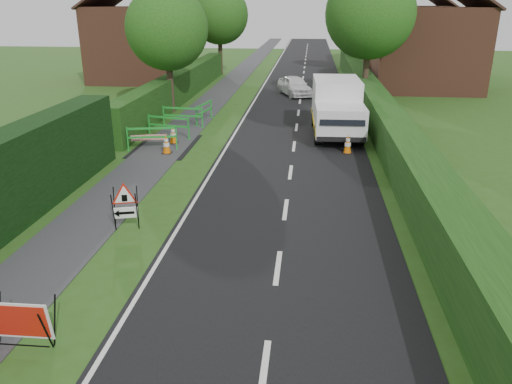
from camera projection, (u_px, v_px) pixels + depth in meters
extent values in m
plane|color=#2A4E16|center=(161.00, 285.00, 10.90)|extent=(120.00, 120.00, 0.00)
cube|color=black|center=(304.00, 74.00, 43.17)|extent=(6.00, 90.00, 0.02)
cube|color=#2D2D30|center=(241.00, 73.00, 43.72)|extent=(2.00, 90.00, 0.02)
cube|color=#14380F|center=(182.00, 99.00, 31.84)|extent=(1.00, 24.00, 1.80)
cube|color=#14380F|center=(377.00, 125.00, 25.12)|extent=(1.20, 50.00, 1.50)
cube|color=brown|center=(143.00, 44.00, 38.80)|extent=(7.00, 7.00, 5.50)
cube|color=brown|center=(425.00, 49.00, 34.84)|extent=(7.00, 7.00, 5.50)
cube|color=brown|center=(405.00, 36.00, 47.76)|extent=(7.00, 7.00, 5.50)
cylinder|color=#2D2116|center=(171.00, 89.00, 27.62)|extent=(0.36, 0.36, 2.62)
sphere|color=#164913|center=(167.00, 28.00, 26.48)|extent=(4.40, 4.40, 4.40)
cylinder|color=#2D2116|center=(365.00, 78.00, 30.17)|extent=(0.36, 0.36, 2.97)
sphere|color=#164913|center=(370.00, 13.00, 28.86)|extent=(5.20, 5.20, 5.20)
cylinder|color=#2D2116|center=(220.00, 58.00, 42.45)|extent=(0.36, 0.36, 2.80)
sphere|color=#164913|center=(219.00, 15.00, 41.23)|extent=(4.80, 4.80, 4.80)
cylinder|color=#2D2116|center=(348.00, 56.00, 45.14)|extent=(0.36, 0.36, 2.45)
sphere|color=#164913|center=(350.00, 21.00, 44.07)|extent=(4.20, 4.20, 4.20)
cylinder|color=black|center=(0.00, 317.00, 9.00)|extent=(0.04, 0.32, 0.89)
cylinder|color=black|center=(46.00, 331.00, 8.60)|extent=(0.04, 0.32, 0.89)
cylinder|color=black|center=(55.00, 320.00, 8.91)|extent=(0.04, 0.32, 0.89)
cylinder|color=black|center=(20.00, 345.00, 8.74)|extent=(1.09, 0.04, 0.02)
cube|color=white|center=(21.00, 321.00, 8.75)|extent=(1.10, 0.15, 0.78)
cube|color=red|center=(20.00, 321.00, 8.74)|extent=(0.99, 0.13, 0.68)
cylinder|color=black|center=(113.00, 213.00, 13.16)|extent=(0.12, 0.35, 1.13)
cylinder|color=black|center=(115.00, 208.00, 13.42)|extent=(0.12, 0.35, 1.13)
cylinder|color=black|center=(137.00, 211.00, 13.25)|extent=(0.12, 0.35, 1.13)
cylinder|color=black|center=(138.00, 207.00, 13.51)|extent=(0.12, 0.35, 1.13)
cube|color=white|center=(126.00, 213.00, 13.34)|extent=(0.61, 0.19, 0.31)
cube|color=black|center=(126.00, 213.00, 13.33)|extent=(0.44, 0.13, 0.07)
cone|color=black|center=(117.00, 214.00, 13.29)|extent=(0.19, 0.21, 0.18)
cube|color=black|center=(124.00, 198.00, 13.17)|extent=(0.14, 0.05, 0.18)
cube|color=silver|center=(336.00, 100.00, 23.58)|extent=(2.21, 3.45, 2.02)
cube|color=silver|center=(340.00, 120.00, 21.33)|extent=(2.17, 2.25, 1.24)
cube|color=black|center=(343.00, 119.00, 20.25)|extent=(1.85, 0.30, 0.57)
cube|color=yellow|center=(313.00, 121.00, 23.02)|extent=(0.20, 5.18, 0.25)
cube|color=yellow|center=(360.00, 122.00, 22.88)|extent=(0.20, 5.18, 0.25)
cube|color=black|center=(341.00, 139.00, 20.56)|extent=(2.05, 0.20, 0.21)
cylinder|color=black|center=(317.00, 135.00, 21.57)|extent=(0.28, 0.85, 0.84)
cylinder|color=black|center=(361.00, 136.00, 21.44)|extent=(0.28, 0.85, 0.84)
cylinder|color=black|center=(314.00, 118.00, 24.72)|extent=(0.28, 0.85, 0.84)
cylinder|color=black|center=(353.00, 119.00, 24.59)|extent=(0.28, 0.85, 0.84)
cube|color=black|center=(347.00, 153.00, 20.39)|extent=(0.38, 0.38, 0.04)
cone|color=#DD6507|center=(348.00, 144.00, 20.25)|extent=(0.32, 0.32, 0.75)
cylinder|color=white|center=(348.00, 144.00, 20.27)|extent=(0.25, 0.25, 0.14)
cylinder|color=white|center=(348.00, 140.00, 20.20)|extent=(0.17, 0.17, 0.10)
cube|color=black|center=(352.00, 136.00, 23.00)|extent=(0.38, 0.38, 0.04)
cone|color=#DD6507|center=(352.00, 127.00, 22.86)|extent=(0.32, 0.32, 0.75)
cylinder|color=white|center=(352.00, 128.00, 22.88)|extent=(0.25, 0.25, 0.14)
cylinder|color=white|center=(352.00, 124.00, 22.81)|extent=(0.17, 0.17, 0.10)
cube|color=black|center=(349.00, 127.00, 24.60)|extent=(0.38, 0.38, 0.04)
cone|color=#DD6507|center=(349.00, 119.00, 24.46)|extent=(0.32, 0.32, 0.75)
cylinder|color=white|center=(349.00, 120.00, 24.47)|extent=(0.25, 0.25, 0.14)
cylinder|color=white|center=(349.00, 116.00, 24.40)|extent=(0.17, 0.17, 0.10)
cube|color=black|center=(167.00, 153.00, 20.36)|extent=(0.38, 0.38, 0.04)
cone|color=#DD6507|center=(166.00, 144.00, 20.22)|extent=(0.32, 0.32, 0.75)
cylinder|color=white|center=(166.00, 145.00, 20.23)|extent=(0.25, 0.25, 0.14)
cylinder|color=white|center=(166.00, 140.00, 20.17)|extent=(0.17, 0.17, 0.10)
cube|color=black|center=(174.00, 143.00, 21.84)|extent=(0.38, 0.38, 0.04)
cone|color=#DD6507|center=(173.00, 134.00, 21.70)|extent=(0.32, 0.32, 0.75)
cylinder|color=white|center=(173.00, 135.00, 21.71)|extent=(0.25, 0.25, 0.14)
cylinder|color=white|center=(173.00, 131.00, 21.64)|extent=(0.17, 0.17, 0.10)
cube|color=#1B942A|center=(128.00, 139.00, 20.60)|extent=(0.06, 0.06, 1.00)
cube|color=#1B942A|center=(176.00, 138.00, 20.81)|extent=(0.06, 0.06, 1.00)
cube|color=#1B942A|center=(151.00, 128.00, 20.55)|extent=(1.96, 0.48, 0.08)
cube|color=#1B942A|center=(152.00, 137.00, 20.69)|extent=(1.96, 0.48, 0.08)
cube|color=#1B942A|center=(129.00, 150.00, 20.77)|extent=(0.13, 0.35, 0.04)
cube|color=#1B942A|center=(177.00, 149.00, 20.98)|extent=(0.13, 0.35, 0.04)
cube|color=#1B942A|center=(149.00, 125.00, 22.91)|extent=(0.06, 0.06, 1.00)
cube|color=#1B942A|center=(189.00, 128.00, 22.32)|extent=(0.06, 0.06, 1.00)
cube|color=#1B942A|center=(168.00, 118.00, 22.47)|extent=(1.96, 0.48, 0.08)
cube|color=#1B942A|center=(169.00, 126.00, 22.60)|extent=(1.96, 0.48, 0.08)
cube|color=#1B942A|center=(150.00, 135.00, 23.08)|extent=(0.13, 0.35, 0.04)
cube|color=#1B942A|center=(189.00, 139.00, 22.49)|extent=(0.13, 0.35, 0.04)
cube|color=#1B942A|center=(164.00, 116.00, 24.80)|extent=(0.05, 0.05, 1.00)
cube|color=#1B942A|center=(202.00, 118.00, 24.43)|extent=(0.05, 0.05, 1.00)
cube|color=#1B942A|center=(182.00, 108.00, 24.46)|extent=(2.00, 0.24, 0.08)
cube|color=#1B942A|center=(183.00, 116.00, 24.59)|extent=(2.00, 0.24, 0.08)
cube|color=#1B942A|center=(164.00, 125.00, 24.97)|extent=(0.09, 0.35, 0.04)
cube|color=#1B942A|center=(203.00, 127.00, 24.60)|extent=(0.09, 0.35, 0.04)
cube|color=#1B942A|center=(196.00, 116.00, 24.69)|extent=(0.06, 0.06, 1.00)
cube|color=#1B942A|center=(211.00, 109.00, 26.48)|extent=(0.06, 0.06, 1.00)
cube|color=#1B942A|center=(204.00, 104.00, 25.43)|extent=(0.41, 1.98, 0.08)
cube|color=#1B942A|center=(204.00, 111.00, 25.57)|extent=(0.41, 1.98, 0.08)
cube|color=#1B942A|center=(197.00, 126.00, 24.86)|extent=(0.36, 0.12, 0.04)
cube|color=#1B942A|center=(212.00, 118.00, 26.65)|extent=(0.36, 0.12, 0.04)
cube|color=red|center=(150.00, 148.00, 21.18)|extent=(1.43, 0.52, 0.25)
imported|color=white|center=(295.00, 86.00, 32.96)|extent=(2.74, 4.03, 1.27)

